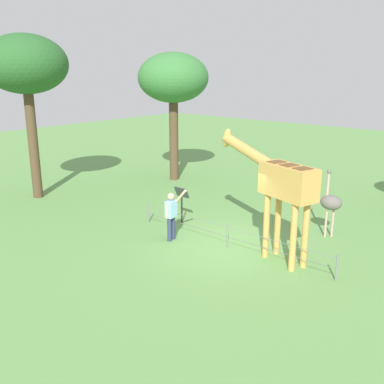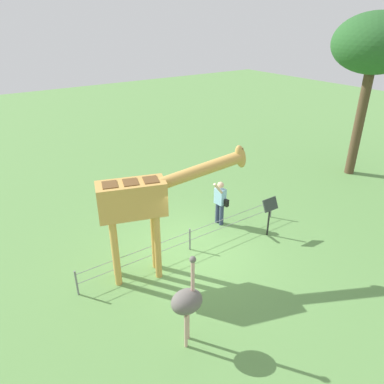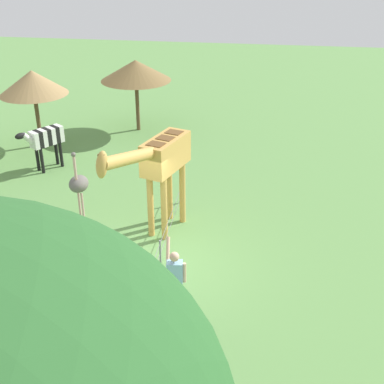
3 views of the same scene
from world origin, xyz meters
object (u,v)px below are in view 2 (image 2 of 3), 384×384
at_px(ostrich, 187,301).
at_px(info_sign, 270,209).
at_px(visitor, 220,200).
at_px(giraffe, 146,201).
at_px(tree_northeast, 375,46).

height_order(ostrich, info_sign, ostrich).
bearing_deg(ostrich, visitor, 43.49).
bearing_deg(giraffe, info_sign, -6.69).
relative_size(ostrich, tree_northeast, 0.34).
xyz_separation_m(ostrich, tree_northeast, (11.48, 3.68, 4.26)).
bearing_deg(visitor, info_sign, -59.51).
height_order(visitor, info_sign, visitor).
distance_m(ostrich, info_sign, 5.06).
xyz_separation_m(giraffe, info_sign, (4.11, -0.48, -1.32)).
height_order(visitor, ostrich, ostrich).
bearing_deg(info_sign, tree_northeast, 12.97).
xyz_separation_m(giraffe, tree_northeast, (11.00, 1.10, 3.16)).
bearing_deg(tree_northeast, visitor, -179.01).
height_order(ostrich, tree_northeast, tree_northeast).
bearing_deg(visitor, tree_northeast, 0.99).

